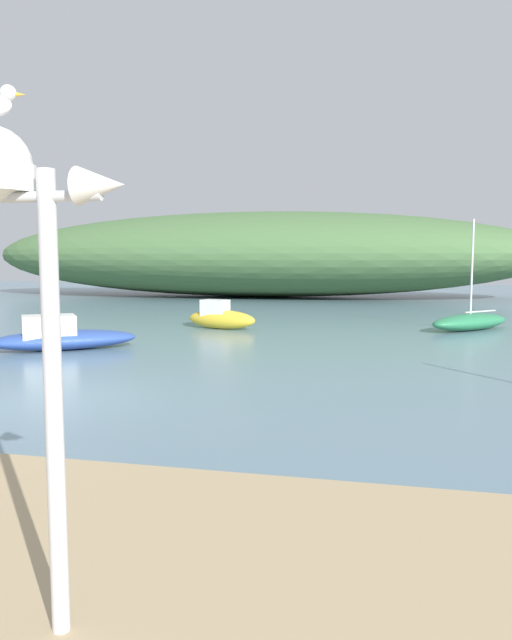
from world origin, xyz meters
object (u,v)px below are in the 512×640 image
at_px(sailboat_near_shore, 470,322).
at_px(motorboat_centre_water, 220,317).
at_px(motorboat_by_sandbar, 61,337).
at_px(mast_structure, 14,216).

bearing_deg(sailboat_near_shore, motorboat_centre_water, -170.13).
bearing_deg(motorboat_centre_water, motorboat_by_sandbar, -116.30).
bearing_deg(motorboat_by_sandbar, mast_structure, -59.98).
bearing_deg(motorboat_centre_water, mast_structure, -77.72).
distance_m(mast_structure, motorboat_centre_water, 19.80).
xyz_separation_m(motorboat_by_sandbar, motorboat_centre_water, (3.18, 6.44, 0.06)).
bearing_deg(mast_structure, sailboat_near_shore, 75.33).
distance_m(motorboat_by_sandbar, motorboat_centre_water, 7.19).
relative_size(motorboat_by_sandbar, motorboat_centre_water, 1.41).
height_order(motorboat_by_sandbar, motorboat_centre_water, motorboat_centre_water).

